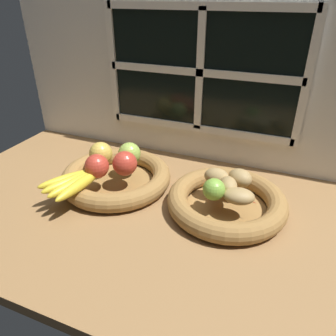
{
  "coord_description": "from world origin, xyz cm",
  "views": [
    {
      "loc": [
        29.4,
        -72.05,
        53.72
      ],
      "look_at": [
        -0.28,
        1.03,
        9.6
      ],
      "focal_mm": 33.89,
      "sensor_mm": 36.0,
      "label": 1
    }
  ],
  "objects_px": {
    "potato_small": "(239,196)",
    "potato_oblong": "(217,177)",
    "apple_golden_left": "(101,154)",
    "apple_red_right": "(125,163)",
    "potato_back": "(240,178)",
    "apple_red_front": "(97,166)",
    "potato_large": "(228,186)",
    "apple_green_back": "(129,154)",
    "banana_bunch_front": "(76,181)",
    "fruit_bowl_right": "(226,201)",
    "lime_near": "(214,189)",
    "fruit_bowl_left": "(116,177)",
    "chili_pepper": "(231,195)"
  },
  "relations": [
    {
      "from": "apple_green_back",
      "to": "potato_oblong",
      "type": "distance_m",
      "value": 0.29
    },
    {
      "from": "apple_red_right",
      "to": "potato_back",
      "type": "relative_size",
      "value": 1.06
    },
    {
      "from": "banana_bunch_front",
      "to": "potato_large",
      "type": "bearing_deg",
      "value": 17.27
    },
    {
      "from": "apple_green_back",
      "to": "lime_near",
      "type": "height_order",
      "value": "apple_green_back"
    },
    {
      "from": "potato_small",
      "to": "potato_large",
      "type": "xyz_separation_m",
      "value": [
        -0.04,
        0.04,
        0.0
      ]
    },
    {
      "from": "apple_red_right",
      "to": "fruit_bowl_right",
      "type": "bearing_deg",
      "value": 3.21
    },
    {
      "from": "chili_pepper",
      "to": "apple_green_back",
      "type": "bearing_deg",
      "value": 177.85
    },
    {
      "from": "potato_large",
      "to": "lime_near",
      "type": "height_order",
      "value": "lime_near"
    },
    {
      "from": "potato_back",
      "to": "fruit_bowl_right",
      "type": "bearing_deg",
      "value": -114.44
    },
    {
      "from": "potato_small",
      "to": "potato_oblong",
      "type": "bearing_deg",
      "value": 138.58
    },
    {
      "from": "apple_golden_left",
      "to": "apple_red_right",
      "type": "bearing_deg",
      "value": -16.33
    },
    {
      "from": "potato_small",
      "to": "chili_pepper",
      "type": "relative_size",
      "value": 0.57
    },
    {
      "from": "apple_red_front",
      "to": "potato_back",
      "type": "relative_size",
      "value": 1.03
    },
    {
      "from": "banana_bunch_front",
      "to": "chili_pepper",
      "type": "xyz_separation_m",
      "value": [
        0.42,
        0.1,
        -0.0
      ]
    },
    {
      "from": "fruit_bowl_right",
      "to": "potato_small",
      "type": "relative_size",
      "value": 4.08
    },
    {
      "from": "fruit_bowl_right",
      "to": "lime_near",
      "type": "bearing_deg",
      "value": -123.69
    },
    {
      "from": "apple_golden_left",
      "to": "potato_large",
      "type": "bearing_deg",
      "value": -1.78
    },
    {
      "from": "fruit_bowl_left",
      "to": "apple_green_back",
      "type": "xyz_separation_m",
      "value": [
        0.03,
        0.05,
        0.07
      ]
    },
    {
      "from": "fruit_bowl_left",
      "to": "lime_near",
      "type": "xyz_separation_m",
      "value": [
        0.32,
        -0.04,
        0.06
      ]
    },
    {
      "from": "potato_large",
      "to": "lime_near",
      "type": "relative_size",
      "value": 1.15
    },
    {
      "from": "potato_large",
      "to": "lime_near",
      "type": "distance_m",
      "value": 0.05
    },
    {
      "from": "apple_red_right",
      "to": "apple_golden_left",
      "type": "bearing_deg",
      "value": 163.67
    },
    {
      "from": "chili_pepper",
      "to": "potato_back",
      "type": "bearing_deg",
      "value": 93.54
    },
    {
      "from": "apple_red_right",
      "to": "chili_pepper",
      "type": "bearing_deg",
      "value": -1.3
    },
    {
      "from": "apple_red_front",
      "to": "potato_large",
      "type": "height_order",
      "value": "apple_red_front"
    },
    {
      "from": "apple_golden_left",
      "to": "chili_pepper",
      "type": "height_order",
      "value": "apple_golden_left"
    },
    {
      "from": "fruit_bowl_right",
      "to": "potato_back",
      "type": "bearing_deg",
      "value": 65.56
    },
    {
      "from": "lime_near",
      "to": "fruit_bowl_right",
      "type": "bearing_deg",
      "value": 56.31
    },
    {
      "from": "apple_golden_left",
      "to": "lime_near",
      "type": "relative_size",
      "value": 1.24
    },
    {
      "from": "apple_red_front",
      "to": "banana_bunch_front",
      "type": "xyz_separation_m",
      "value": [
        -0.03,
        -0.06,
        -0.02
      ]
    },
    {
      "from": "fruit_bowl_left",
      "to": "potato_small",
      "type": "relative_size",
      "value": 4.22
    },
    {
      "from": "potato_large",
      "to": "chili_pepper",
      "type": "distance_m",
      "value": 0.03
    },
    {
      "from": "apple_green_back",
      "to": "lime_near",
      "type": "xyz_separation_m",
      "value": [
        0.3,
        -0.09,
        -0.01
      ]
    },
    {
      "from": "apple_golden_left",
      "to": "potato_oblong",
      "type": "xyz_separation_m",
      "value": [
        0.37,
        0.02,
        -0.01
      ]
    },
    {
      "from": "fruit_bowl_right",
      "to": "potato_small",
      "type": "bearing_deg",
      "value": -45.0
    },
    {
      "from": "apple_golden_left",
      "to": "potato_oblong",
      "type": "distance_m",
      "value": 0.37
    },
    {
      "from": "fruit_bowl_right",
      "to": "apple_golden_left",
      "type": "xyz_separation_m",
      "value": [
        -0.41,
        0.01,
        0.07
      ]
    },
    {
      "from": "apple_red_right",
      "to": "lime_near",
      "type": "bearing_deg",
      "value": -5.39
    },
    {
      "from": "apple_red_front",
      "to": "potato_large",
      "type": "xyz_separation_m",
      "value": [
        0.37,
        0.06,
        -0.01
      ]
    },
    {
      "from": "fruit_bowl_right",
      "to": "potato_oblong",
      "type": "bearing_deg",
      "value": 142.13
    },
    {
      "from": "apple_green_back",
      "to": "banana_bunch_front",
      "type": "distance_m",
      "value": 0.19
    },
    {
      "from": "apple_red_right",
      "to": "potato_small",
      "type": "relative_size",
      "value": 0.91
    },
    {
      "from": "apple_golden_left",
      "to": "banana_bunch_front",
      "type": "height_order",
      "value": "apple_golden_left"
    },
    {
      "from": "fruit_bowl_right",
      "to": "apple_red_right",
      "type": "height_order",
      "value": "apple_red_right"
    },
    {
      "from": "potato_back",
      "to": "apple_red_front",
      "type": "bearing_deg",
      "value": -164.53
    },
    {
      "from": "potato_oblong",
      "to": "chili_pepper",
      "type": "xyz_separation_m",
      "value": [
        0.05,
        -0.06,
        -0.01
      ]
    },
    {
      "from": "apple_green_back",
      "to": "potato_small",
      "type": "bearing_deg",
      "value": -13.01
    },
    {
      "from": "apple_golden_left",
      "to": "potato_large",
      "type": "height_order",
      "value": "apple_golden_left"
    },
    {
      "from": "fruit_bowl_left",
      "to": "fruit_bowl_right",
      "type": "bearing_deg",
      "value": 0.0
    },
    {
      "from": "apple_red_right",
      "to": "potato_back",
      "type": "bearing_deg",
      "value": 11.41
    }
  ]
}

